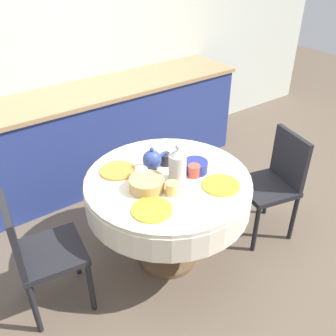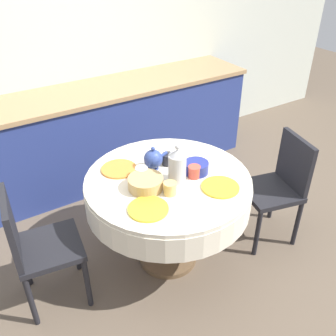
{
  "view_description": "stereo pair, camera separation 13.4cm",
  "coord_description": "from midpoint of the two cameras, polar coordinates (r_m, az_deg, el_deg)",
  "views": [
    {
      "loc": [
        -1.22,
        -1.68,
        2.16
      ],
      "look_at": [
        0.0,
        0.0,
        0.83
      ],
      "focal_mm": 40.0,
      "sensor_mm": 36.0,
      "label": 1
    },
    {
      "loc": [
        -1.11,
        -1.76,
        2.16
      ],
      "look_at": [
        0.0,
        0.0,
        0.83
      ],
      "focal_mm": 40.0,
      "sensor_mm": 36.0,
      "label": 2
    }
  ],
  "objects": [
    {
      "name": "fruit_bowl",
      "position": [
        2.56,
        5.81,
        0.06
      ],
      "size": [
        0.17,
        0.17,
        0.08
      ],
      "primitive_type": "cylinder",
      "color": "navy",
      "rests_on": "dining_table"
    },
    {
      "name": "wall_back",
      "position": [
        3.7,
        -13.71,
        18.38
      ],
      "size": [
        7.0,
        0.05,
        2.6
      ],
      "color": "beige",
      "rests_on": "ground_plane"
    },
    {
      "name": "ground_plane",
      "position": [
        2.99,
        1.32,
        -13.5
      ],
      "size": [
        12.0,
        12.0,
        0.0
      ],
      "primitive_type": "plane",
      "color": "brown"
    },
    {
      "name": "bread_basket",
      "position": [
        2.39,
        -1.83,
        -2.33
      ],
      "size": [
        0.23,
        0.23,
        0.08
      ],
      "primitive_type": "cylinder",
      "color": "tan",
      "rests_on": "dining_table"
    },
    {
      "name": "plate_near_left",
      "position": [
        2.23,
        -1.31,
        -6.27
      ],
      "size": [
        0.25,
        0.25,
        0.01
      ],
      "primitive_type": "cylinder",
      "color": "yellow",
      "rests_on": "dining_table"
    },
    {
      "name": "dining_table",
      "position": [
        2.58,
        1.49,
        -3.95
      ],
      "size": [
        1.13,
        1.13,
        0.75
      ],
      "color": "brown",
      "rests_on": "ground_plane"
    },
    {
      "name": "teapot",
      "position": [
        2.57,
        -0.76,
        1.35
      ],
      "size": [
        0.18,
        0.13,
        0.17
      ],
      "color": "#33478E",
      "rests_on": "dining_table"
    },
    {
      "name": "plate_near_right",
      "position": [
        2.44,
        9.53,
        -2.91
      ],
      "size": [
        0.25,
        0.25,
        0.01
      ],
      "primitive_type": "cylinder",
      "color": "yellow",
      "rests_on": "dining_table"
    },
    {
      "name": "plate_far_right",
      "position": [
        2.79,
        4.17,
        2.36
      ],
      "size": [
        0.25,
        0.25,
        0.01
      ],
      "primitive_type": "cylinder",
      "color": "white",
      "rests_on": "dining_table"
    },
    {
      "name": "kitchen_counter",
      "position": [
        3.7,
        -10.23,
        4.83
      ],
      "size": [
        3.24,
        0.64,
        0.93
      ],
      "color": "navy",
      "rests_on": "ground_plane"
    },
    {
      "name": "coffee_carafe",
      "position": [
        2.42,
        3.0,
        0.33
      ],
      "size": [
        0.12,
        0.12,
        0.27
      ],
      "color": "#B2B2B7",
      "rests_on": "dining_table"
    },
    {
      "name": "cup_far_right",
      "position": [
        2.63,
        1.41,
        1.33
      ],
      "size": [
        0.08,
        0.08,
        0.08
      ],
      "primitive_type": "cylinder",
      "color": "#28282D",
      "rests_on": "dining_table"
    },
    {
      "name": "plate_far_left",
      "position": [
        2.6,
        -6.04,
        -0.15
      ],
      "size": [
        0.25,
        0.25,
        0.01
      ],
      "primitive_type": "cylinder",
      "color": "orange",
      "rests_on": "dining_table"
    },
    {
      "name": "cup_far_left",
      "position": [
        2.49,
        -2.52,
        -0.8
      ],
      "size": [
        0.08,
        0.08,
        0.08
      ],
      "primitive_type": "cylinder",
      "color": "white",
      "rests_on": "dining_table"
    },
    {
      "name": "chair_right",
      "position": [
        2.5,
        -18.03,
        -11.03
      ],
      "size": [
        0.45,
        0.45,
        0.88
      ],
      "rotation": [
        0.0,
        0.0,
        -1.71
      ],
      "color": "black",
      "rests_on": "ground_plane"
    },
    {
      "name": "chair_left",
      "position": [
        3.03,
        17.76,
        -2.32
      ],
      "size": [
        0.48,
        0.48,
        0.88
      ],
      "rotation": [
        0.0,
        0.0,
        1.33
      ],
      "color": "black",
      "rests_on": "ground_plane"
    },
    {
      "name": "cup_near_right",
      "position": [
        2.51,
        5.55,
        -0.6
      ],
      "size": [
        0.08,
        0.08,
        0.08
      ],
      "primitive_type": "cylinder",
      "color": "#CC4C3D",
      "rests_on": "dining_table"
    },
    {
      "name": "cup_near_left",
      "position": [
        2.34,
        1.96,
        -3.16
      ],
      "size": [
        0.08,
        0.08,
        0.08
      ],
      "primitive_type": "cylinder",
      "color": "#DBB766",
      "rests_on": "dining_table"
    }
  ]
}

